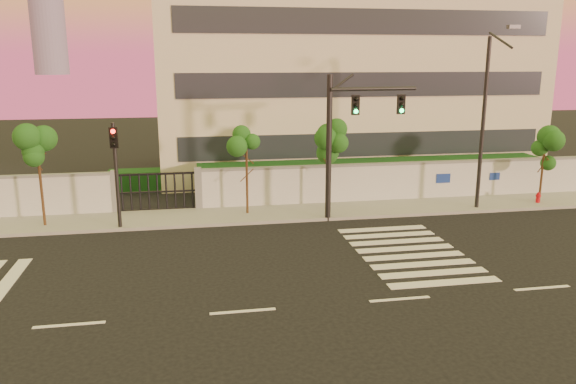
# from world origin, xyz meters

# --- Properties ---
(ground) EXTENTS (120.00, 120.00, 0.00)m
(ground) POSITION_xyz_m (0.00, 0.00, 0.00)
(ground) COLOR black
(ground) RESTS_ON ground
(sidewalk) EXTENTS (60.00, 3.00, 0.15)m
(sidewalk) POSITION_xyz_m (0.00, 10.50, 0.07)
(sidewalk) COLOR gray
(sidewalk) RESTS_ON ground
(perimeter_wall) EXTENTS (60.00, 0.36, 2.20)m
(perimeter_wall) POSITION_xyz_m (0.10, 12.00, 1.07)
(perimeter_wall) COLOR #BABDC2
(perimeter_wall) RESTS_ON ground
(hedge_row) EXTENTS (41.00, 4.25, 1.80)m
(hedge_row) POSITION_xyz_m (1.17, 14.74, 0.82)
(hedge_row) COLOR #103714
(hedge_row) RESTS_ON ground
(institutional_building) EXTENTS (24.40, 12.40, 12.25)m
(institutional_building) POSITION_xyz_m (9.00, 21.99, 6.16)
(institutional_building) COLOR beige
(institutional_building) RESTS_ON ground
(road_markings) EXTENTS (57.00, 7.62, 0.02)m
(road_markings) POSITION_xyz_m (-1.58, 3.76, 0.01)
(road_markings) COLOR silver
(road_markings) RESTS_ON ground
(street_tree_c) EXTENTS (1.46, 1.16, 4.52)m
(street_tree_c) POSITION_xyz_m (-7.90, 10.18, 3.32)
(street_tree_c) COLOR #382314
(street_tree_c) RESTS_ON ground
(street_tree_d) EXTENTS (1.43, 1.14, 4.19)m
(street_tree_d) POSITION_xyz_m (1.31, 10.60, 3.08)
(street_tree_d) COLOR #382314
(street_tree_d) RESTS_ON ground
(street_tree_e) EXTENTS (1.44, 1.15, 4.67)m
(street_tree_e) POSITION_xyz_m (5.31, 10.69, 3.43)
(street_tree_e) COLOR #382314
(street_tree_e) RESTS_ON ground
(street_tree_f) EXTENTS (1.48, 1.18, 3.85)m
(street_tree_f) POSITION_xyz_m (16.62, 10.08, 2.84)
(street_tree_f) COLOR #382314
(street_tree_f) RESTS_ON ground
(traffic_signal_main) EXTENTS (4.28, 0.53, 6.77)m
(traffic_signal_main) POSITION_xyz_m (5.80, 9.11, 4.28)
(traffic_signal_main) COLOR black
(traffic_signal_main) RESTS_ON ground
(traffic_signal_secondary) EXTENTS (0.37, 0.35, 4.80)m
(traffic_signal_secondary) POSITION_xyz_m (-4.55, 9.24, 3.05)
(traffic_signal_secondary) COLOR black
(traffic_signal_secondary) RESTS_ON ground
(streetlight_east) EXTENTS (0.53, 2.14, 8.89)m
(streetlight_east) POSITION_xyz_m (12.82, 9.44, 4.80)
(streetlight_east) COLOR black
(streetlight_east) RESTS_ON ground
(fire_hydrant) EXTENTS (0.28, 0.26, 0.70)m
(fire_hydrant) POSITION_xyz_m (16.42, 9.90, 0.35)
(fire_hydrant) COLOR #B50C16
(fire_hydrant) RESTS_ON ground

